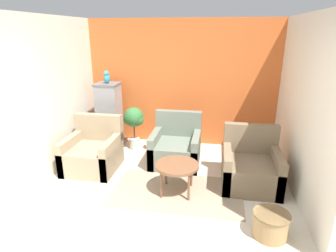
{
  "coord_description": "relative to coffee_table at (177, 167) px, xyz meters",
  "views": [
    {
      "loc": [
        0.73,
        -2.56,
        2.33
      ],
      "look_at": [
        0.0,
        1.59,
        0.9
      ],
      "focal_mm": 30.0,
      "sensor_mm": 36.0,
      "label": 1
    }
  ],
  "objects": [
    {
      "name": "ground_plane",
      "position": [
        -0.21,
        -1.14,
        -0.42
      ],
      "size": [
        20.0,
        20.0,
        0.0
      ],
      "primitive_type": "plane",
      "color": "beige",
      "rests_on": "ground"
    },
    {
      "name": "armchair_right",
      "position": [
        1.11,
        0.43,
        -0.14
      ],
      "size": [
        0.87,
        0.88,
        0.91
      ],
      "color": "#7A664C",
      "rests_on": "ground_plane"
    },
    {
      "name": "armchair_middle",
      "position": [
        -0.17,
        1.02,
        -0.14
      ],
      "size": [
        0.87,
        0.88,
        0.91
      ],
      "color": "slate",
      "rests_on": "ground_plane"
    },
    {
      "name": "wall_back_accent",
      "position": [
        -0.21,
        2.07,
        0.87
      ],
      "size": [
        4.0,
        0.06,
        2.58
      ],
      "color": "orange",
      "rests_on": "ground_plane"
    },
    {
      "name": "armchair_left",
      "position": [
        -1.57,
        0.54,
        -0.14
      ],
      "size": [
        0.87,
        0.88,
        0.91
      ],
      "color": "#9E896B",
      "rests_on": "ground_plane"
    },
    {
      "name": "birdcage",
      "position": [
        -1.68,
        1.66,
        0.22
      ],
      "size": [
        0.57,
        0.57,
        1.33
      ],
      "color": "slate",
      "rests_on": "ground_plane"
    },
    {
      "name": "coffee_table",
      "position": [
        0.0,
        0.0,
        0.0
      ],
      "size": [
        0.65,
        0.65,
        0.47
      ],
      "color": "brown",
      "rests_on": "ground_plane"
    },
    {
      "name": "area_rug",
      "position": [
        -0.0,
        -0.0,
        -0.42
      ],
      "size": [
        1.96,
        1.11,
        0.01
      ],
      "color": "gray",
      "rests_on": "ground_plane"
    },
    {
      "name": "wall_right",
      "position": [
        1.76,
        0.45,
        0.87
      ],
      "size": [
        0.06,
        3.19,
        2.58
      ],
      "color": "silver",
      "rests_on": "ground_plane"
    },
    {
      "name": "wall_left",
      "position": [
        -2.19,
        0.45,
        0.87
      ],
      "size": [
        0.06,
        3.19,
        2.58
      ],
      "color": "silver",
      "rests_on": "ground_plane"
    },
    {
      "name": "parrot",
      "position": [
        -1.68,
        1.66,
        1.03
      ],
      "size": [
        0.12,
        0.21,
        0.26
      ],
      "color": "teal",
      "rests_on": "birdcage"
    },
    {
      "name": "potted_plant",
      "position": [
        -1.11,
        1.51,
        0.19
      ],
      "size": [
        0.44,
        0.4,
        0.89
      ],
      "color": "beige",
      "rests_on": "ground_plane"
    },
    {
      "name": "wicker_basket",
      "position": [
        1.23,
        -0.76,
        -0.26
      ],
      "size": [
        0.43,
        0.43,
        0.31
      ],
      "color": "#A37F51",
      "rests_on": "ground_plane"
    }
  ]
}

